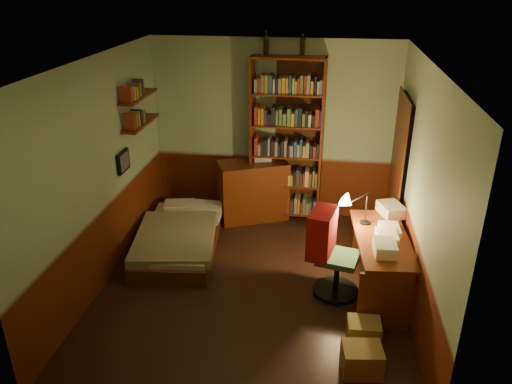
# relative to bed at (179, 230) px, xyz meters

# --- Properties ---
(floor) EXTENTS (3.50, 4.00, 0.02)m
(floor) POSITION_rel_bed_xyz_m (1.10, -0.71, -0.27)
(floor) COLOR black
(floor) RESTS_ON ground
(ceiling) EXTENTS (3.50, 4.00, 0.02)m
(ceiling) POSITION_rel_bed_xyz_m (1.10, -0.71, 2.35)
(ceiling) COLOR silver
(ceiling) RESTS_ON wall_back
(wall_back) EXTENTS (3.50, 0.02, 2.60)m
(wall_back) POSITION_rel_bed_xyz_m (1.10, 1.30, 1.04)
(wall_back) COLOR #92AF89
(wall_back) RESTS_ON ground
(wall_left) EXTENTS (0.02, 4.00, 2.60)m
(wall_left) POSITION_rel_bed_xyz_m (-0.66, -0.71, 1.04)
(wall_left) COLOR #92AF89
(wall_left) RESTS_ON ground
(wall_right) EXTENTS (0.02, 4.00, 2.60)m
(wall_right) POSITION_rel_bed_xyz_m (2.86, -0.71, 1.04)
(wall_right) COLOR #92AF89
(wall_right) RESTS_ON ground
(wall_front) EXTENTS (3.50, 0.02, 2.60)m
(wall_front) POSITION_rel_bed_xyz_m (1.10, -2.72, 1.04)
(wall_front) COLOR #92AF89
(wall_front) RESTS_ON ground
(doorway) EXTENTS (0.06, 0.90, 2.00)m
(doorway) POSITION_rel_bed_xyz_m (2.82, 0.59, 0.74)
(doorway) COLOR black
(doorway) RESTS_ON ground
(door_trim) EXTENTS (0.02, 0.98, 2.08)m
(door_trim) POSITION_rel_bed_xyz_m (2.79, 0.59, 0.74)
(door_trim) COLOR #401F0D
(door_trim) RESTS_ON ground
(bed) EXTENTS (1.12, 1.86, 0.53)m
(bed) POSITION_rel_bed_xyz_m (0.00, 0.00, 0.00)
(bed) COLOR #586F3D
(bed) RESTS_ON ground
(dresser) EXTENTS (1.10, 0.85, 0.88)m
(dresser) POSITION_rel_bed_xyz_m (0.83, 1.05, 0.18)
(dresser) COLOR #57230C
(dresser) RESTS_ON ground
(mini_stereo) EXTENTS (0.30, 0.26, 0.14)m
(mini_stereo) POSITION_rel_bed_xyz_m (0.95, 1.18, 0.68)
(mini_stereo) COLOR #B2B2B7
(mini_stereo) RESTS_ON dresser
(bookshelf) EXTENTS (1.04, 0.38, 2.38)m
(bookshelf) POSITION_rel_bed_xyz_m (1.31, 1.14, 0.93)
(bookshelf) COLOR #57230C
(bookshelf) RESTS_ON ground
(bottle_left) EXTENTS (0.07, 0.07, 0.26)m
(bottle_left) POSITION_rel_bed_xyz_m (0.99, 1.24, 2.24)
(bottle_left) COLOR black
(bottle_left) RESTS_ON bookshelf
(bottle_right) EXTENTS (0.08, 0.08, 0.22)m
(bottle_right) POSITION_rel_bed_xyz_m (1.48, 1.24, 2.22)
(bottle_right) COLOR black
(bottle_right) RESTS_ON bookshelf
(desk) EXTENTS (0.68, 1.41, 0.73)m
(desk) POSITION_rel_bed_xyz_m (2.54, -0.66, 0.10)
(desk) COLOR #57230C
(desk) RESTS_ON ground
(paper_stack) EXTENTS (0.35, 0.40, 0.13)m
(paper_stack) POSITION_rel_bed_xyz_m (2.68, -0.07, 0.54)
(paper_stack) COLOR silver
(paper_stack) RESTS_ON desk
(desk_lamp) EXTENTS (0.19, 0.19, 0.60)m
(desk_lamp) POSITION_rel_bed_xyz_m (2.36, -0.35, 0.77)
(desk_lamp) COLOR black
(desk_lamp) RESTS_ON desk
(office_chair) EXTENTS (0.65, 0.60, 1.11)m
(office_chair) POSITION_rel_bed_xyz_m (2.07, -0.73, 0.29)
(office_chair) COLOR #2E5739
(office_chair) RESTS_ON ground
(red_jacket) EXTENTS (0.30, 0.48, 0.54)m
(red_jacket) POSITION_rel_bed_xyz_m (1.79, -0.64, 1.12)
(red_jacket) COLOR #B01416
(red_jacket) RESTS_ON office_chair
(wall_shelf_lower) EXTENTS (0.20, 0.90, 0.03)m
(wall_shelf_lower) POSITION_rel_bed_xyz_m (-0.54, 0.39, 1.34)
(wall_shelf_lower) COLOR #57230C
(wall_shelf_lower) RESTS_ON wall_left
(wall_shelf_upper) EXTENTS (0.20, 0.90, 0.03)m
(wall_shelf_upper) POSITION_rel_bed_xyz_m (-0.54, 0.39, 1.69)
(wall_shelf_upper) COLOR #57230C
(wall_shelf_upper) RESTS_ON wall_left
(framed_picture) EXTENTS (0.04, 0.32, 0.26)m
(framed_picture) POSITION_rel_bed_xyz_m (-0.62, -0.11, 0.99)
(framed_picture) COLOR black
(framed_picture) RESTS_ON wall_left
(cardboard_box_a) EXTENTS (0.40, 0.33, 0.27)m
(cardboard_box_a) POSITION_rel_bed_xyz_m (2.31, -1.95, -0.13)
(cardboard_box_a) COLOR olive
(cardboard_box_a) RESTS_ON ground
(cardboard_box_b) EXTENTS (0.33, 0.28, 0.23)m
(cardboard_box_b) POSITION_rel_bed_xyz_m (2.35, -1.51, -0.15)
(cardboard_box_b) COLOR olive
(cardboard_box_b) RESTS_ON ground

